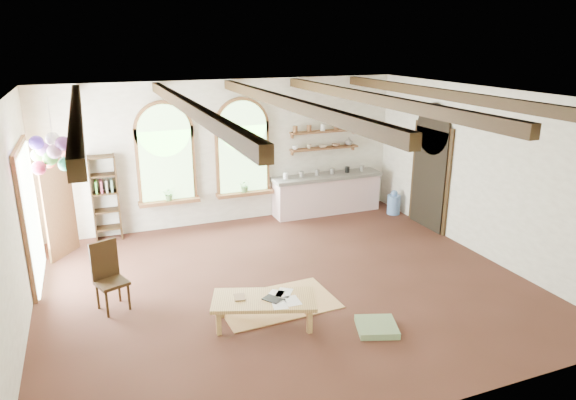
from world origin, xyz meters
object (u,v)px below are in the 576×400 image
kitchen_counter (327,193)px  coffee_table (264,301)px  side_chair (112,290)px  balloon_cluster (54,153)px

kitchen_counter → coffee_table: (-3.07, -4.29, -0.10)m
kitchen_counter → side_chair: size_ratio=2.46×
coffee_table → side_chair: side_chair is taller
coffee_table → balloon_cluster: (-2.64, 2.26, 1.95)m
kitchen_counter → balloon_cluster: bearing=-160.4°
side_chair → balloon_cluster: bearing=122.2°
coffee_table → side_chair: (-2.04, 1.31, -0.07)m
kitchen_counter → coffee_table: kitchen_counter is taller
kitchen_counter → balloon_cluster: 6.33m
side_chair → balloon_cluster: (-0.60, 0.95, 2.02)m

